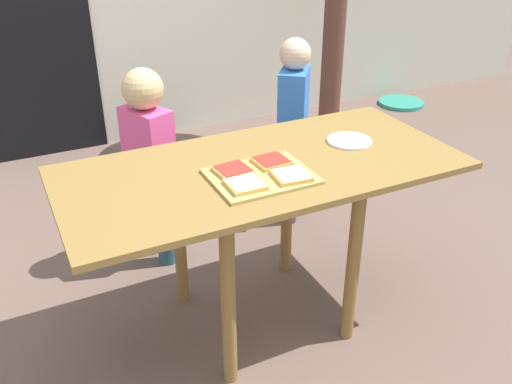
# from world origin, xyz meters

# --- Properties ---
(ground_plane) EXTENTS (16.00, 16.00, 0.00)m
(ground_plane) POSITION_xyz_m (0.00, 0.00, 0.00)
(ground_plane) COLOR brown
(house_door) EXTENTS (0.90, 0.02, 2.00)m
(house_door) POSITION_xyz_m (-0.62, 2.26, 1.00)
(house_door) COLOR black
(house_door) RESTS_ON ground
(dining_table) EXTENTS (1.55, 0.72, 0.75)m
(dining_table) POSITION_xyz_m (0.00, 0.00, 0.65)
(dining_table) COLOR olive
(dining_table) RESTS_ON ground
(cutting_board) EXTENTS (0.37, 0.29, 0.01)m
(cutting_board) POSITION_xyz_m (-0.05, -0.10, 0.76)
(cutting_board) COLOR tan
(cutting_board) RESTS_ON dining_table
(pizza_slice_far_left) EXTENTS (0.14, 0.13, 0.02)m
(pizza_slice_far_left) POSITION_xyz_m (-0.14, -0.03, 0.77)
(pizza_slice_far_left) COLOR #D7AB58
(pizza_slice_far_left) RESTS_ON cutting_board
(pizza_slice_near_left) EXTENTS (0.13, 0.13, 0.02)m
(pizza_slice_near_left) POSITION_xyz_m (-0.15, -0.15, 0.77)
(pizza_slice_near_left) COLOR #D7AB58
(pizza_slice_near_left) RESTS_ON cutting_board
(pizza_slice_far_right) EXTENTS (0.13, 0.13, 0.02)m
(pizza_slice_far_right) POSITION_xyz_m (0.03, -0.03, 0.77)
(pizza_slice_far_right) COLOR #D7AB58
(pizza_slice_far_right) RESTS_ON cutting_board
(pizza_slice_near_right) EXTENTS (0.14, 0.13, 0.02)m
(pizza_slice_near_right) POSITION_xyz_m (0.03, -0.17, 0.77)
(pizza_slice_near_right) COLOR #D7AB58
(pizza_slice_near_right) RESTS_ON cutting_board
(plate_white_right) EXTENTS (0.19, 0.19, 0.01)m
(plate_white_right) POSITION_xyz_m (0.43, 0.04, 0.76)
(plate_white_right) COLOR white
(plate_white_right) RESTS_ON dining_table
(child_left) EXTENTS (0.22, 0.28, 1.00)m
(child_left) POSITION_xyz_m (-0.27, 0.65, 0.59)
(child_left) COLOR #285060
(child_left) RESTS_ON ground
(child_right) EXTENTS (0.26, 0.28, 1.03)m
(child_right) POSITION_xyz_m (0.55, 0.72, 0.59)
(child_right) COLOR #453E51
(child_right) RESTS_ON ground
(garden_hose_coil) EXTENTS (0.40, 0.40, 0.03)m
(garden_hose_coil) POSITION_xyz_m (2.40, 1.98, 0.02)
(garden_hose_coil) COLOR teal
(garden_hose_coil) RESTS_ON ground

